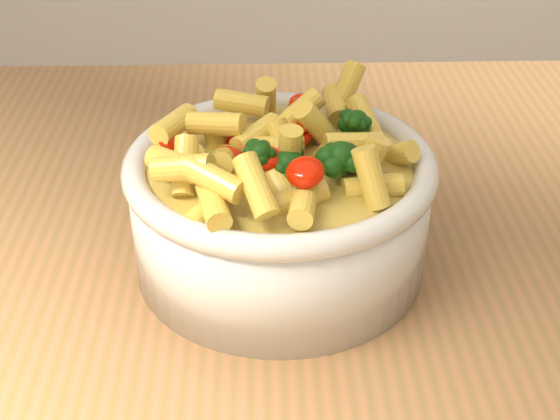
{
  "coord_description": "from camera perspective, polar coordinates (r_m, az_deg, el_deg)",
  "views": [
    {
      "loc": [
        -0.02,
        -0.48,
        1.26
      ],
      "look_at": [
        -0.0,
        0.0,
        0.95
      ],
      "focal_mm": 50.0,
      "sensor_mm": 36.0,
      "label": 1
    }
  ],
  "objects": [
    {
      "name": "pasta_salad",
      "position": [
        0.54,
        -0.0,
        5.41
      ],
      "size": [
        0.18,
        0.18,
        0.04
      ],
      "color": "#FFE650",
      "rests_on": "serving_bowl"
    },
    {
      "name": "serving_bowl",
      "position": [
        0.57,
        -0.0,
        0.1
      ],
      "size": [
        0.22,
        0.22,
        0.1
      ],
      "color": "silver",
      "rests_on": "table"
    },
    {
      "name": "table",
      "position": [
        0.66,
        0.39,
        -11.11
      ],
      "size": [
        1.2,
        0.8,
        0.9
      ],
      "color": "#AA7149",
      "rests_on": "ground"
    }
  ]
}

